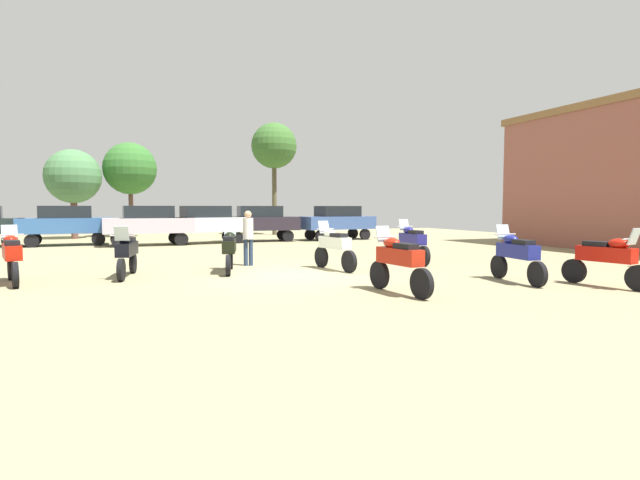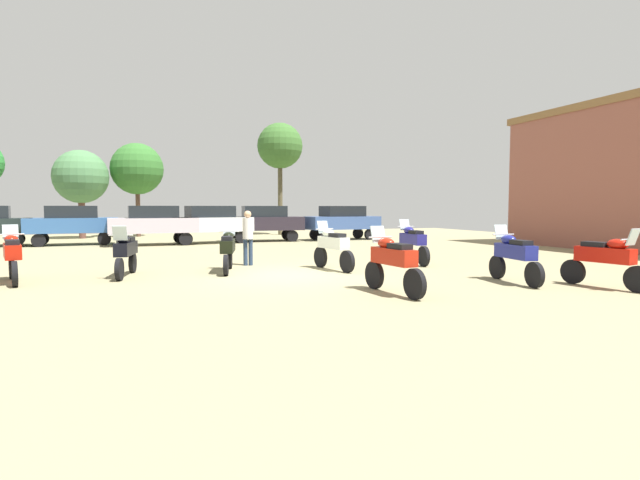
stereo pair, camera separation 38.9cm
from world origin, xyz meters
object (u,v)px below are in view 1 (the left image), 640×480
Objects in this scene: motorcycle_3 at (517,254)px; motorcycle_4 at (12,255)px; person_1 at (248,233)px; motorcycle_1 at (607,258)px; tree_3 at (73,177)px; tree_5 at (274,147)px; motorcycle_8 at (412,242)px; motorcycle_2 at (334,246)px; motorcycle_5 at (399,261)px; tree_2 at (130,169)px; motorcycle_10 at (229,248)px; car_2 at (149,222)px; car_6 at (66,222)px; car_5 at (206,222)px; motorcycle_9 at (127,252)px; car_4 at (338,220)px.

motorcycle_4 is at bearing 167.53° from motorcycle_3.
person_1 is (-5.58, 6.07, 0.34)m from motorcycle_3.
motorcycle_1 is 0.39× the size of tree_3.
tree_5 is (5.92, 17.33, 5.07)m from person_1.
motorcycle_8 is (11.78, 0.21, 0.02)m from motorcycle_4.
motorcycle_2 reaches higher than motorcycle_5.
tree_5 is at bearing 74.18° from motorcycle_5.
motorcycle_1 is 28.19m from tree_2.
motorcycle_10 is at bearing -11.83° from motorcycle_4.
motorcycle_8 reaches higher than motorcycle_2.
motorcycle_8 is 0.29× the size of tree_5.
motorcycle_8 is at bearing -5.54° from person_1.
motorcycle_8 is 14.22m from car_2.
motorcycle_10 is 11.84m from car_2.
motorcycle_5 is at bearing -158.40° from car_6.
motorcycle_2 is 8.63m from motorcycle_4.
car_5 is (-2.02, 12.67, 0.44)m from motorcycle_2.
tree_5 is (9.65, 18.79, 5.42)m from motorcycle_9.
car_5 is at bearing 115.69° from motorcycle_3.
tree_3 is 0.70× the size of tree_5.
tree_2 is 0.79× the size of tree_5.
car_5 reaches higher than motorcycle_10.
motorcycle_8 is (-0.21, 4.64, 0.02)m from motorcycle_3.
motorcycle_9 is 0.36× the size of tree_2.
motorcycle_3 is 1.00× the size of motorcycle_5.
car_4 is at bearing 64.57° from motorcycle_5.
car_2 is 4.17m from car_6.
car_4 is 16.27m from tree_3.
motorcycle_10 is (-6.48, 4.65, -0.01)m from motorcycle_3.
car_6 is at bearing 65.53° from car_2.
tree_2 is 1.12× the size of tree_3.
car_2 is (-8.27, 16.35, 0.45)m from motorcycle_3.
motorcycle_5 reaches higher than motorcycle_9.
car_6 is 2.43× the size of person_1.
motorcycle_5 is 1.00× the size of motorcycle_10.
car_5 is at bearing 87.16° from car_4.
motorcycle_9 is 0.41× the size of tree_3.
car_6 is at bearing 108.73° from motorcycle_5.
car_5 reaches higher than motorcycle_4.
car_4 is (2.35, 16.94, 0.45)m from motorcycle_3.
motorcycle_3 is 0.36× the size of tree_2.
motorcycle_2 is at bearing -33.30° from person_1.
motorcycle_2 is 12.84m from car_5.
car_5 reaches higher than motorcycle_1.
motorcycle_3 is 0.28× the size of tree_5.
motorcycle_3 is 4.64m from motorcycle_8.
motorcycle_9 is 1.01× the size of motorcycle_10.
car_2 reaches higher than motorcycle_9.
car_2 is at bearing 88.58° from car_4.
motorcycle_9 is at bearing -149.26° from person_1.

